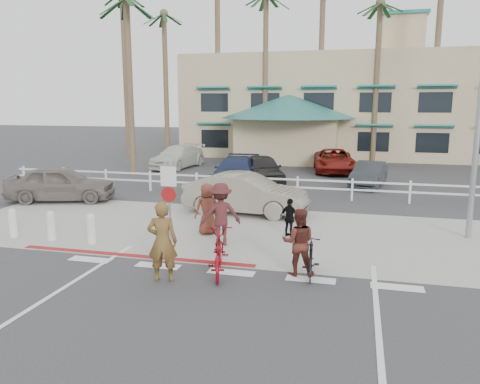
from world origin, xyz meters
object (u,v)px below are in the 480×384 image
(sign_post, at_px, (169,200))
(bike_red, at_px, (218,253))
(bike_black, at_px, (311,258))
(car_white_sedan, at_px, (245,194))
(car_red_compact, at_px, (61,184))

(sign_post, height_order, bike_red, sign_post)
(bike_black, relative_size, car_white_sedan, 0.32)
(bike_black, xyz_separation_m, car_white_sedan, (-3.14, 6.16, 0.32))
(car_red_compact, bearing_deg, sign_post, -141.89)
(bike_red, xyz_separation_m, bike_black, (2.27, 0.41, -0.07))
(bike_red, distance_m, bike_black, 2.31)
(sign_post, height_order, car_white_sedan, sign_post)
(car_white_sedan, relative_size, car_red_compact, 1.05)
(car_white_sedan, height_order, car_red_compact, car_white_sedan)
(sign_post, xyz_separation_m, bike_black, (4.27, -1.34, -0.98))
(bike_red, bearing_deg, bike_black, 175.26)
(car_white_sedan, bearing_deg, bike_black, -146.88)
(bike_red, distance_m, car_red_compact, 11.52)
(sign_post, height_order, bike_black, sign_post)
(sign_post, bearing_deg, car_white_sedan, 76.87)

